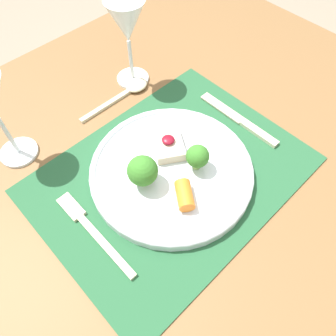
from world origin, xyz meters
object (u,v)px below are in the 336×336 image
Objects in this scene: dinner_plate at (168,170)px; wine_glass_near at (127,25)px; spoon at (130,89)px; knife at (243,122)px; fork at (90,228)px.

dinner_plate is 0.30m from wine_glass_near.
dinner_plate is at bearing -110.97° from spoon.
wine_glass_near is at bearing 103.78° from knife.
fork is (-0.17, 0.01, -0.01)m from dinner_plate.
knife is 1.08× the size of spoon.
wine_glass_near is (-0.07, 0.26, 0.13)m from knife.
wine_glass_near is (0.12, 0.24, 0.12)m from dinner_plate.
fork is 1.08× the size of spoon.
spoon is (-0.10, 0.23, 0.00)m from knife.
dinner_plate is at bearing -5.60° from fork.
dinner_plate reaches higher than spoon.
wine_glass_near is at bearing 63.05° from dinner_plate.
spoon is 0.95× the size of wine_glass_near.
wine_glass_near is (0.03, 0.03, 0.13)m from spoon.
dinner_plate is 1.54× the size of fork.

